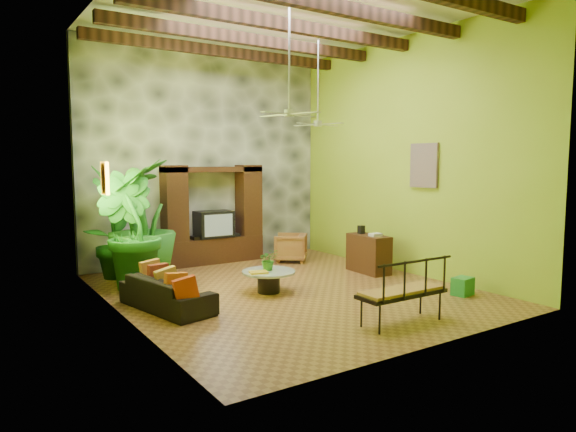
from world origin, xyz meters
TOP-DOWN VIEW (x-y plane):
  - ground at (0.00, 0.00)m, footprint 7.00×7.00m
  - ceiling at (0.00, 0.00)m, footprint 6.00×7.00m
  - back_wall at (0.00, 3.50)m, footprint 6.00×0.02m
  - left_wall at (-3.00, 0.00)m, footprint 0.02×7.00m
  - right_wall at (3.00, 0.00)m, footprint 0.02×7.00m
  - stone_accent_wall at (0.00, 3.44)m, footprint 5.98×0.10m
  - ceiling_beams at (0.00, 0.00)m, footprint 5.95×5.36m
  - entertainment_center at (0.00, 3.14)m, footprint 2.40×0.55m
  - ceiling_fan_front at (-0.20, -0.40)m, footprint 1.28×1.28m
  - ceiling_fan_back at (1.60, 1.20)m, footprint 1.28×1.28m
  - wall_art_mask at (-2.96, 1.00)m, footprint 0.06×0.32m
  - wall_art_painting at (2.96, -0.60)m, footprint 0.06×0.70m
  - sofa at (-2.30, 0.00)m, footprint 1.09×1.93m
  - wicker_armchair at (1.60, 2.27)m, footprint 1.02×1.02m
  - tall_plant_a at (-2.42, 2.70)m, footprint 1.36×1.47m
  - tall_plant_b at (-2.42, 1.61)m, footprint 1.53×1.56m
  - tall_plant_c at (-2.01, 2.14)m, footprint 1.87×1.87m
  - coffee_table at (-0.37, 0.02)m, footprint 0.97×0.97m
  - centerpiece_plant at (-0.33, 0.09)m, footprint 0.41×0.38m
  - yellow_tray at (-0.63, -0.06)m, footprint 0.36×0.30m
  - iron_bench at (0.33, -2.68)m, footprint 1.43×0.53m
  - side_console at (2.32, 0.31)m, footprint 0.51×1.04m
  - green_bin at (2.43, -2.05)m, footprint 0.41×0.33m

SIDE VIEW (x-z plane):
  - ground at x=0.00m, z-range 0.00..0.00m
  - green_bin at x=2.43m, z-range 0.00..0.32m
  - coffee_table at x=-0.37m, z-range 0.06..0.46m
  - sofa at x=-2.30m, z-range 0.00..0.53m
  - wicker_armchair at x=1.60m, z-range 0.00..0.67m
  - side_console at x=2.32m, z-range 0.00..0.81m
  - yellow_tray at x=-0.63m, z-range 0.40..0.43m
  - iron_bench at x=0.33m, z-range 0.26..0.83m
  - centerpiece_plant at x=-0.33m, z-range 0.40..0.79m
  - entertainment_center at x=0.00m, z-range -0.18..2.12m
  - tall_plant_b at x=-2.42m, z-range 0.00..2.21m
  - tall_plant_a at x=-2.42m, z-range 0.00..2.31m
  - tall_plant_c at x=-2.01m, z-range 0.00..2.43m
  - wall_art_mask at x=-2.96m, z-range 1.83..2.38m
  - wall_art_painting at x=2.96m, z-range 1.85..2.75m
  - back_wall at x=0.00m, z-range 0.00..5.00m
  - left_wall at x=-3.00m, z-range 0.00..5.00m
  - right_wall at x=3.00m, z-range 0.00..5.00m
  - stone_accent_wall at x=0.00m, z-range 0.01..4.99m
  - ceiling_fan_front at x=-0.20m, z-range 2.47..4.33m
  - ceiling_fan_back at x=1.60m, z-range 2.47..4.33m
  - ceiling_beams at x=0.00m, z-range 4.67..4.89m
  - ceiling at x=0.00m, z-range 4.99..5.01m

